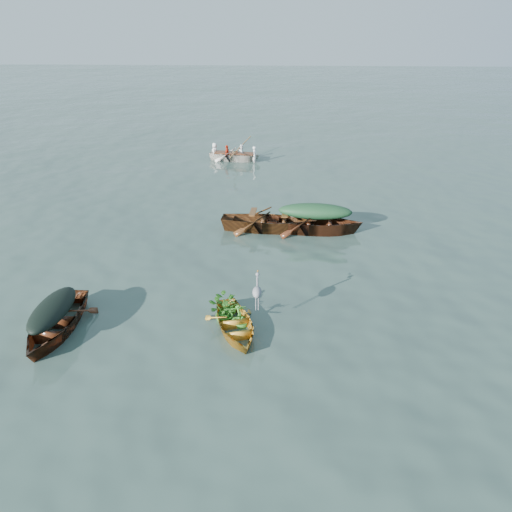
% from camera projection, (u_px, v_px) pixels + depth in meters
% --- Properties ---
extents(ground, '(140.00, 140.00, 0.00)m').
position_uv_depth(ground, '(266.00, 301.00, 12.95)').
color(ground, '#354A42').
rests_on(ground, ground).
extents(yellow_dinghy, '(2.00, 2.97, 0.71)m').
position_uv_depth(yellow_dinghy, '(235.00, 331.00, 11.70)').
color(yellow_dinghy, '#B79323').
rests_on(yellow_dinghy, ground).
extents(dark_covered_boat, '(1.43, 3.67, 0.91)m').
position_uv_depth(dark_covered_boat, '(57.00, 332.00, 11.69)').
color(dark_covered_boat, '#562514').
rests_on(dark_covered_boat, ground).
extents(green_tarp_boat, '(4.58, 1.66, 1.06)m').
position_uv_depth(green_tarp_boat, '(314.00, 232.00, 17.08)').
color(green_tarp_boat, '#431E0F').
rests_on(green_tarp_boat, ground).
extents(open_wooden_boat, '(4.62, 1.70, 1.07)m').
position_uv_depth(open_wooden_boat, '(269.00, 230.00, 17.24)').
color(open_wooden_boat, '#502D14').
rests_on(open_wooden_boat, ground).
extents(rowed_boat, '(3.82, 1.73, 0.84)m').
position_uv_depth(rowed_boat, '(235.00, 161.00, 25.63)').
color(rowed_boat, silver).
rests_on(rowed_boat, ground).
extents(dark_tarp_cover, '(0.79, 2.02, 0.40)m').
position_uv_depth(dark_tarp_cover, '(52.00, 308.00, 11.40)').
color(dark_tarp_cover, black).
rests_on(dark_tarp_cover, dark_covered_boat).
extents(green_tarp_cover, '(2.52, 0.91, 0.52)m').
position_uv_depth(green_tarp_cover, '(315.00, 211.00, 16.74)').
color(green_tarp_cover, '#1A3F26').
rests_on(green_tarp_cover, green_tarp_boat).
extents(thwart_benches, '(2.32, 0.99, 0.04)m').
position_uv_depth(thwart_benches, '(269.00, 215.00, 17.00)').
color(thwart_benches, '#4F2D12').
rests_on(thwart_benches, open_wooden_boat).
extents(heron, '(0.39, 0.47, 0.92)m').
position_uv_depth(heron, '(257.00, 297.00, 11.53)').
color(heron, gray).
rests_on(heron, yellow_dinghy).
extents(dinghy_weeds, '(0.95, 1.08, 0.60)m').
position_uv_depth(dinghy_weeds, '(230.00, 296.00, 11.90)').
color(dinghy_weeds, '#1B6A1C').
rests_on(dinghy_weeds, yellow_dinghy).
extents(rowers, '(2.72, 1.43, 0.76)m').
position_uv_depth(rowers, '(234.00, 145.00, 25.28)').
color(rowers, white).
rests_on(rowers, rowed_boat).
extents(oars, '(1.04, 2.66, 0.06)m').
position_uv_depth(oars, '(234.00, 152.00, 25.43)').
color(oars, '#9E6D3C').
rests_on(oars, rowed_boat).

